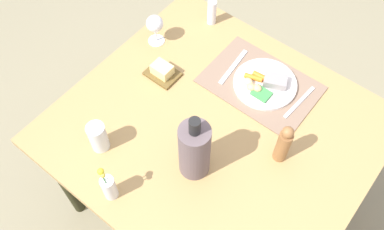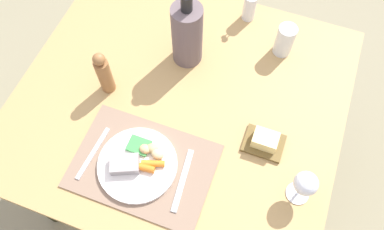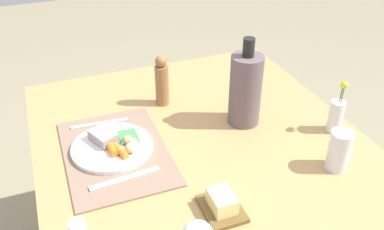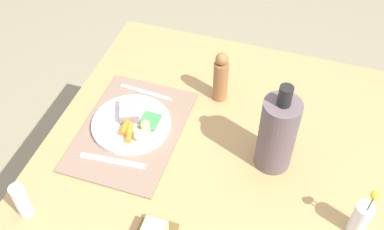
% 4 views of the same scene
% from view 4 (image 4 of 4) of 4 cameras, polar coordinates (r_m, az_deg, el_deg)
% --- Properties ---
extents(dining_table, '(1.12, 1.03, 0.72)m').
position_cam_4_polar(dining_table, '(1.45, 2.32, -6.88)').
color(dining_table, tan).
rests_on(dining_table, ground_plane).
extents(placemat, '(0.44, 0.31, 0.01)m').
position_cam_4_polar(placemat, '(1.46, -7.55, -1.86)').
color(placemat, '#886D57').
rests_on(placemat, dining_table).
extents(dinner_plate, '(0.25, 0.25, 0.05)m').
position_cam_4_polar(dinner_plate, '(1.46, -7.46, -0.95)').
color(dinner_plate, white).
rests_on(dinner_plate, placemat).
extents(fork, '(0.03, 0.19, 0.00)m').
position_cam_4_polar(fork, '(1.57, -5.79, 2.82)').
color(fork, silver).
rests_on(fork, placemat).
extents(knife, '(0.04, 0.21, 0.00)m').
position_cam_4_polar(knife, '(1.39, -9.85, -5.67)').
color(knife, silver).
rests_on(knife, placemat).
extents(flower_vase, '(0.05, 0.05, 0.19)m').
position_cam_4_polar(flower_vase, '(1.28, 20.34, -11.88)').
color(flower_vase, silver).
rests_on(flower_vase, dining_table).
extents(pepper_mill, '(0.05, 0.05, 0.19)m').
position_cam_4_polar(pepper_mill, '(1.50, 3.60, 4.66)').
color(pepper_mill, '#936237').
rests_on(pepper_mill, dining_table).
extents(salt_shaker, '(0.04, 0.04, 0.12)m').
position_cam_4_polar(salt_shaker, '(1.31, -20.47, -9.98)').
color(salt_shaker, white).
rests_on(salt_shaker, dining_table).
extents(cooler_bottle, '(0.11, 0.11, 0.31)m').
position_cam_4_polar(cooler_bottle, '(1.30, 10.59, -2.29)').
color(cooler_bottle, '#625356').
rests_on(cooler_bottle, dining_table).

